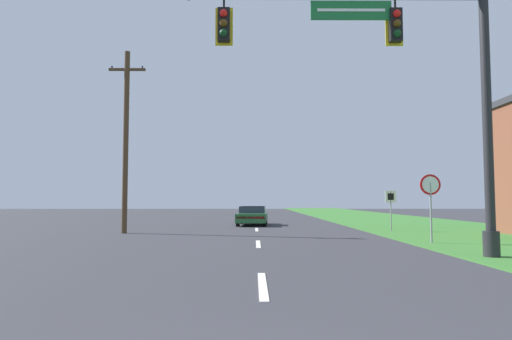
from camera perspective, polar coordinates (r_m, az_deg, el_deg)
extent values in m
cube|color=#38752D|center=(34.40, 17.87, -6.22)|extent=(10.00, 110.00, 0.04)
cube|color=silver|center=(8.81, 0.84, -14.21)|extent=(0.16, 2.80, 0.01)
cube|color=silver|center=(16.74, 0.28, -9.24)|extent=(0.16, 2.80, 0.01)
cube|color=silver|center=(24.72, 0.09, -7.46)|extent=(0.16, 2.80, 0.01)
cube|color=silver|center=(32.70, -0.01, -6.56)|extent=(0.16, 2.80, 0.01)
cube|color=silver|center=(40.70, -0.07, -6.01)|extent=(0.16, 2.80, 0.01)
cylinder|color=#232326|center=(14.30, 27.35, -8.21)|extent=(0.44, 0.44, 0.70)
cylinder|color=#232326|center=(14.45, 26.91, 6.26)|extent=(0.26, 0.26, 7.95)
cube|color=#196B33|center=(14.02, 11.79, 18.94)|extent=(2.30, 0.06, 0.55)
cube|color=white|center=(13.99, 11.82, 18.99)|extent=(1.93, 0.01, 0.08)
cylinder|color=black|center=(13.86, -4.03, 20.14)|extent=(0.06, 0.06, 0.35)
cube|color=yellow|center=(13.74, -4.00, 17.43)|extent=(0.50, 0.03, 1.11)
cube|color=black|center=(13.61, -4.04, 17.64)|extent=(0.34, 0.24, 0.95)
sphere|color=red|center=(13.59, -4.08, 18.97)|extent=(0.22, 0.22, 0.22)
sphere|color=#51380F|center=(13.48, -4.08, 17.85)|extent=(0.22, 0.22, 0.22)
sphere|color=#0F3D19|center=(13.38, -4.09, 16.72)|extent=(0.22, 0.22, 0.22)
cylinder|color=black|center=(14.41, 16.99, 19.33)|extent=(0.06, 0.06, 0.35)
cube|color=yellow|center=(14.29, 16.88, 16.72)|extent=(0.50, 0.03, 1.11)
cube|color=black|center=(14.17, 17.04, 16.91)|extent=(0.34, 0.24, 0.95)
sphere|color=red|center=(14.15, 17.20, 18.18)|extent=(0.22, 0.22, 0.22)
sphere|color=#51380F|center=(14.05, 17.22, 17.10)|extent=(0.22, 0.22, 0.22)
sphere|color=#0F3D19|center=(13.95, 17.25, 16.01)|extent=(0.22, 0.22, 0.22)
cylinder|color=black|center=(30.65, 1.22, -6.16)|extent=(0.22, 0.64, 0.64)
cylinder|color=black|center=(30.74, -1.78, -6.15)|extent=(0.22, 0.64, 0.64)
cylinder|color=black|center=(27.64, 1.04, -6.42)|extent=(0.22, 0.64, 0.64)
cylinder|color=black|center=(27.74, -2.29, -6.41)|extent=(0.22, 0.64, 0.64)
cube|color=#235B2D|center=(29.17, -0.45, -5.93)|extent=(2.06, 4.50, 0.55)
cube|color=#283342|center=(29.27, -0.43, -4.97)|extent=(1.70, 1.94, 0.42)
cube|color=#235B2D|center=(29.27, -0.43, -4.62)|extent=(1.66, 1.90, 0.06)
cube|color=#B71414|center=(27.00, -0.71, -5.98)|extent=(1.68, 0.15, 0.14)
cylinder|color=gray|center=(17.93, 21.02, -4.99)|extent=(0.07, 0.07, 2.20)
cylinder|color=red|center=(17.93, 20.95, -1.72)|extent=(0.76, 0.04, 0.76)
cylinder|color=white|center=(17.91, 20.97, -1.72)|extent=(0.61, 0.01, 0.61)
cylinder|color=gray|center=(24.05, 16.51, -4.95)|extent=(0.06, 0.06, 2.00)
cube|color=white|center=(24.04, 16.48, -3.21)|extent=(0.55, 0.04, 0.60)
cube|color=black|center=(24.02, 16.49, -3.21)|extent=(0.31, 0.01, 0.34)
cylinder|color=#4C3823|center=(23.14, -15.97, 3.47)|extent=(0.26, 0.26, 8.92)
cube|color=#4C3823|center=(23.85, -15.81, 11.99)|extent=(1.80, 0.12, 0.12)
cylinder|color=#333338|center=(24.08, -17.57, 12.16)|extent=(0.08, 0.08, 0.12)
cylinder|color=#333338|center=(23.69, -14.02, 12.36)|extent=(0.08, 0.08, 0.12)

